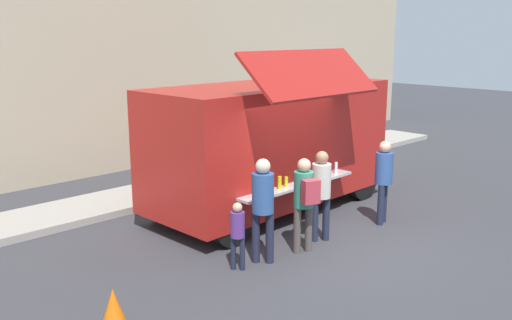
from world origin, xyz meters
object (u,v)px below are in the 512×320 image
at_px(customer_rear_waiting, 263,201).
at_px(child_near_queue, 238,230).
at_px(traffic_cone_orange, 114,308).
at_px(customer_front_ordering, 320,188).
at_px(food_truck_main, 271,142).
at_px(customer_mid_with_backpack, 305,196).
at_px(customer_extra_browsing, 384,175).
at_px(trash_bin, 310,148).

xyz_separation_m(customer_rear_waiting, child_near_queue, (-0.50, 0.07, -0.39)).
xyz_separation_m(traffic_cone_orange, customer_front_ordering, (4.37, 0.15, 0.74)).
bearing_deg(traffic_cone_orange, food_truck_main, 22.65).
distance_m(customer_mid_with_backpack, customer_rear_waiting, 0.84).
xyz_separation_m(customer_extra_browsing, child_near_queue, (-3.64, 0.34, -0.34)).
xyz_separation_m(traffic_cone_orange, trash_bin, (9.07, 4.44, 0.18)).
relative_size(customer_front_ordering, child_near_queue, 1.49).
height_order(trash_bin, child_near_queue, child_near_queue).
bearing_deg(customer_mid_with_backpack, customer_front_ordering, -52.05).
bearing_deg(customer_mid_with_backpack, traffic_cone_orange, 111.53).
xyz_separation_m(food_truck_main, child_near_queue, (-2.66, -1.87, -0.82)).
bearing_deg(food_truck_main, customer_front_ordering, -110.88).
distance_m(food_truck_main, customer_extra_browsing, 2.47).
height_order(traffic_cone_orange, customer_rear_waiting, customer_rear_waiting).
distance_m(food_truck_main, trash_bin, 4.75).
xyz_separation_m(customer_mid_with_backpack, child_near_queue, (-1.32, 0.27, -0.35)).
xyz_separation_m(customer_mid_with_backpack, customer_rear_waiting, (-0.81, 0.20, 0.03)).
relative_size(traffic_cone_orange, trash_bin, 0.60).
height_order(food_truck_main, customer_front_ordering, food_truck_main).
xyz_separation_m(customer_mid_with_backpack, customer_extra_browsing, (2.32, -0.07, -0.02)).
height_order(customer_front_ordering, customer_rear_waiting, customer_rear_waiting).
bearing_deg(child_near_queue, traffic_cone_orange, 150.11).
distance_m(food_truck_main, customer_mid_with_backpack, 2.57).
height_order(traffic_cone_orange, customer_front_ordering, customer_front_ordering).
distance_m(traffic_cone_orange, customer_mid_with_backpack, 3.80).
bearing_deg(customer_front_ordering, traffic_cone_orange, 121.50).
xyz_separation_m(customer_front_ordering, customer_rear_waiting, (-1.47, 0.02, 0.06)).
relative_size(traffic_cone_orange, customer_extra_browsing, 0.32).
xyz_separation_m(food_truck_main, traffic_cone_orange, (-5.06, -2.11, -1.23)).
distance_m(customer_front_ordering, customer_rear_waiting, 1.47).
height_order(customer_rear_waiting, customer_extra_browsing, customer_rear_waiting).
xyz_separation_m(traffic_cone_orange, customer_extra_browsing, (6.04, -0.10, 0.74)).
bearing_deg(child_near_queue, customer_front_ordering, -38.04).
distance_m(traffic_cone_orange, customer_rear_waiting, 3.02).
height_order(traffic_cone_orange, customer_mid_with_backpack, customer_mid_with_backpack).
height_order(food_truck_main, traffic_cone_orange, food_truck_main).
xyz_separation_m(traffic_cone_orange, customer_mid_with_backpack, (3.72, -0.03, 0.76)).
relative_size(trash_bin, customer_rear_waiting, 0.51).
bearing_deg(customer_front_ordering, food_truck_main, 10.10).
height_order(customer_front_ordering, customer_mid_with_backpack, customer_front_ordering).
distance_m(customer_mid_with_backpack, child_near_queue, 1.39).
distance_m(customer_rear_waiting, customer_extra_browsing, 3.14).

